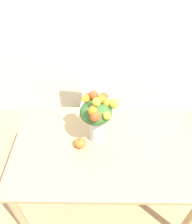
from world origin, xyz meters
name	(u,v)px	position (x,y,z in m)	size (l,w,h in m)	color
ground_plane	(103,191)	(0.00, 0.00, 0.00)	(12.00, 12.00, 0.00)	tan
wall_back	(105,14)	(0.00, 1.25, 1.35)	(8.00, 0.06, 2.70)	silver
dining_table	(105,153)	(0.00, 0.00, 0.67)	(1.48, 0.92, 0.76)	tan
flower_vase	(97,114)	(-0.07, 0.08, 1.03)	(0.29, 0.29, 0.46)	silver
pumpkin	(80,143)	(-0.20, 0.00, 0.80)	(0.09, 0.09, 0.09)	orange
dining_chair_near_window	(98,104)	(-0.06, 0.80, 0.51)	(0.44, 0.44, 1.00)	white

